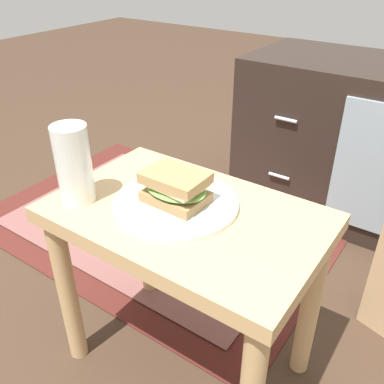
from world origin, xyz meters
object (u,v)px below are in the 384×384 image
object	(u,v)px
tv_cabinet	(376,146)
plate	(176,203)
sandwich_front	(176,187)
beer_glass	(74,166)

from	to	relation	value
tv_cabinet	plate	world-z (taller)	tv_cabinet
sandwich_front	beer_glass	size ratio (longest dim) A/B	0.83
tv_cabinet	sandwich_front	size ratio (longest dim) A/B	6.93
tv_cabinet	sandwich_front	distance (m)	0.99
sandwich_front	beer_glass	distance (m)	0.21
tv_cabinet	plate	size ratio (longest dim) A/B	3.67
plate	sandwich_front	world-z (taller)	sandwich_front
plate	beer_glass	xyz separation A→B (m)	(-0.18, -0.10, 0.07)
beer_glass	plate	bearing A→B (deg)	28.15
tv_cabinet	sandwich_front	bearing A→B (deg)	-101.88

